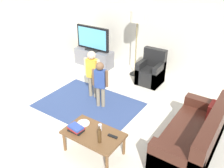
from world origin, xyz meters
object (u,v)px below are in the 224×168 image
at_px(tv_remote, 113,136).
at_px(couch, 196,138).
at_px(armchair, 151,72).
at_px(bottle, 99,136).
at_px(child_near_tv, 92,70).
at_px(child_center, 100,81).
at_px(book_stack, 76,128).
at_px(tv_stand, 94,58).
at_px(floor_lamp, 137,20).
at_px(plate, 83,123).
at_px(soda_can, 100,127).
at_px(coffee_table, 94,135).
at_px(tv, 93,39).

bearing_deg(tv_remote, couch, 34.75).
bearing_deg(armchair, bottle, -79.45).
xyz_separation_m(bottle, tv_remote, (0.10, 0.22, -0.12)).
xyz_separation_m(child_near_tv, bottle, (1.39, -1.58, -0.14)).
distance_m(child_center, book_stack, 1.44).
height_order(tv_stand, floor_lamp, floor_lamp).
relative_size(child_center, tv_remote, 6.32).
xyz_separation_m(floor_lamp, child_near_tv, (-0.24, -1.62, -0.85)).
height_order(couch, book_stack, couch).
bearing_deg(plate, tv_remote, 0.00).
bearing_deg(soda_can, child_near_tv, 132.18).
relative_size(coffee_table, soda_can, 8.33).
bearing_deg(tv_stand, tv, -90.00).
distance_m(coffee_table, plate, 0.32).
bearing_deg(bottle, tv_stand, 129.32).
relative_size(armchair, soda_can, 7.50).
distance_m(tv, child_center, 2.28).
height_order(child_near_tv, bottle, child_near_tv).
height_order(armchair, tv_remote, armchair).
distance_m(tv_stand, child_near_tv, 1.90).
bearing_deg(child_center, tv_remote, -46.13).
bearing_deg(soda_can, couch, 32.32).
distance_m(book_stack, plate, 0.22).
distance_m(armchair, bottle, 3.08).
bearing_deg(tv, tv_remote, -47.24).
relative_size(tv, bottle, 3.56).
height_order(floor_lamp, coffee_table, floor_lamp).
height_order(armchair, book_stack, armchair).
bearing_deg(child_near_tv, couch, -10.27).
height_order(bottle, soda_can, bottle).
relative_size(tv_remote, soda_can, 1.42).
xyz_separation_m(tv, couch, (3.71, -1.92, -0.56)).
height_order(tv, plate, tv).
xyz_separation_m(bottle, plate, (-0.52, 0.22, -0.12)).
height_order(floor_lamp, book_stack, floor_lamp).
bearing_deg(floor_lamp, tv, -172.71).
bearing_deg(book_stack, bottle, -0.49).
distance_m(child_near_tv, soda_can, 1.83).
height_order(tv_stand, soda_can, soda_can).
height_order(tv_stand, book_stack, book_stack).
relative_size(armchair, child_center, 0.84).
height_order(tv, tv_remote, tv).
relative_size(armchair, bottle, 2.91).
bearing_deg(floor_lamp, child_center, -84.76).
bearing_deg(tv_stand, floor_lamp, 6.42).
distance_m(floor_lamp, coffee_table, 3.43).
bearing_deg(bottle, child_near_tv, 131.22).
bearing_deg(bottle, couch, 42.61).
relative_size(floor_lamp, child_center, 1.66).
xyz_separation_m(couch, soda_can, (-1.38, -0.87, 0.19)).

